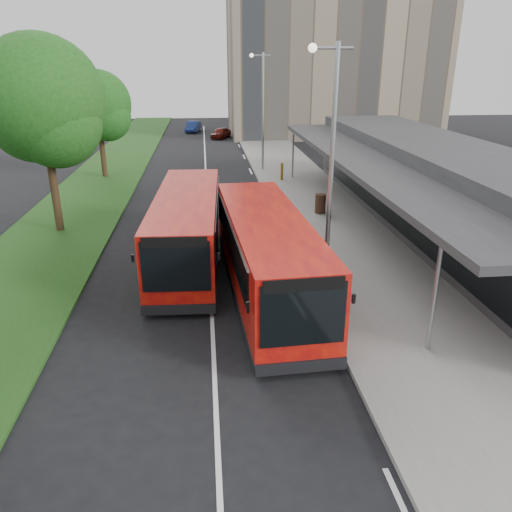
{
  "coord_description": "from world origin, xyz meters",
  "views": [
    {
      "loc": [
        -0.05,
        -14.39,
        7.56
      ],
      "look_at": [
        1.54,
        1.03,
        1.5
      ],
      "focal_mm": 35.0,
      "sensor_mm": 36.0,
      "label": 1
    }
  ],
  "objects_px": {
    "tree_mid": "(42,108)",
    "litter_bin": "(320,204)",
    "bus_second": "(188,228)",
    "car_near": "(221,133)",
    "bus_main": "(267,256)",
    "tree_far": "(98,109)",
    "lamp_post_near": "(330,153)",
    "lamp_post_far": "(262,105)",
    "bollard": "(282,172)",
    "car_far": "(193,127)"
  },
  "relations": [
    {
      "from": "lamp_post_near",
      "to": "car_near",
      "type": "distance_m",
      "value": 37.63
    },
    {
      "from": "bus_main",
      "to": "tree_far",
      "type": "bearing_deg",
      "value": 111.06
    },
    {
      "from": "tree_far",
      "to": "bus_main",
      "type": "relative_size",
      "value": 0.7
    },
    {
      "from": "bus_second",
      "to": "bollard",
      "type": "bearing_deg",
      "value": 69.51
    },
    {
      "from": "car_far",
      "to": "tree_far",
      "type": "bearing_deg",
      "value": -93.3
    },
    {
      "from": "tree_mid",
      "to": "car_far",
      "type": "xyz_separation_m",
      "value": [
        5.81,
        35.6,
        -5.08
      ]
    },
    {
      "from": "litter_bin",
      "to": "bollard",
      "type": "bearing_deg",
      "value": 95.86
    },
    {
      "from": "tree_mid",
      "to": "bollard",
      "type": "height_order",
      "value": "tree_mid"
    },
    {
      "from": "lamp_post_far",
      "to": "bus_main",
      "type": "relative_size",
      "value": 0.79
    },
    {
      "from": "tree_far",
      "to": "lamp_post_far",
      "type": "height_order",
      "value": "lamp_post_far"
    },
    {
      "from": "tree_far",
      "to": "bus_main",
      "type": "distance_m",
      "value": 22.09
    },
    {
      "from": "car_near",
      "to": "litter_bin",
      "type": "bearing_deg",
      "value": -57.4
    },
    {
      "from": "tree_mid",
      "to": "tree_far",
      "type": "bearing_deg",
      "value": 90.0
    },
    {
      "from": "lamp_post_far",
      "to": "bus_main",
      "type": "height_order",
      "value": "lamp_post_far"
    },
    {
      "from": "lamp_post_near",
      "to": "car_near",
      "type": "relative_size",
      "value": 2.47
    },
    {
      "from": "tree_mid",
      "to": "tree_far",
      "type": "distance_m",
      "value": 12.05
    },
    {
      "from": "bus_second",
      "to": "car_near",
      "type": "distance_m",
      "value": 34.96
    },
    {
      "from": "tree_mid",
      "to": "litter_bin",
      "type": "relative_size",
      "value": 8.8
    },
    {
      "from": "tree_mid",
      "to": "bus_second",
      "type": "relative_size",
      "value": 0.89
    },
    {
      "from": "bus_main",
      "to": "car_far",
      "type": "xyz_separation_m",
      "value": [
        -3.12,
        43.56,
        -0.86
      ]
    },
    {
      "from": "tree_far",
      "to": "bus_second",
      "type": "relative_size",
      "value": 0.72
    },
    {
      "from": "tree_far",
      "to": "lamp_post_near",
      "type": "distance_m",
      "value": 22.06
    },
    {
      "from": "lamp_post_far",
      "to": "bus_second",
      "type": "height_order",
      "value": "lamp_post_far"
    },
    {
      "from": "bollard",
      "to": "bus_second",
      "type": "bearing_deg",
      "value": -112.99
    },
    {
      "from": "lamp_post_near",
      "to": "bus_second",
      "type": "bearing_deg",
      "value": 153.35
    },
    {
      "from": "tree_far",
      "to": "bus_second",
      "type": "height_order",
      "value": "tree_far"
    },
    {
      "from": "bus_second",
      "to": "bollard",
      "type": "relative_size",
      "value": 8.96
    },
    {
      "from": "tree_far",
      "to": "lamp_post_near",
      "type": "bearing_deg",
      "value": -59.71
    },
    {
      "from": "car_far",
      "to": "tree_mid",
      "type": "bearing_deg",
      "value": -88.74
    },
    {
      "from": "tree_far",
      "to": "lamp_post_far",
      "type": "xyz_separation_m",
      "value": [
        11.13,
        0.95,
        0.1
      ]
    },
    {
      "from": "bus_second",
      "to": "litter_bin",
      "type": "height_order",
      "value": "bus_second"
    },
    {
      "from": "lamp_post_far",
      "to": "bollard",
      "type": "bearing_deg",
      "value": -75.6
    },
    {
      "from": "car_near",
      "to": "tree_mid",
      "type": "bearing_deg",
      "value": -81.65
    },
    {
      "from": "tree_mid",
      "to": "bus_main",
      "type": "distance_m",
      "value": 12.68
    },
    {
      "from": "bollard",
      "to": "car_near",
      "type": "height_order",
      "value": "bollard"
    },
    {
      "from": "lamp_post_far",
      "to": "bollard",
      "type": "relative_size",
      "value": 7.23
    },
    {
      "from": "tree_far",
      "to": "bollard",
      "type": "height_order",
      "value": "tree_far"
    },
    {
      "from": "lamp_post_near",
      "to": "car_far",
      "type": "relative_size",
      "value": 2.2
    },
    {
      "from": "bus_main",
      "to": "car_far",
      "type": "distance_m",
      "value": 43.68
    },
    {
      "from": "car_near",
      "to": "car_far",
      "type": "distance_m",
      "value": 6.1
    },
    {
      "from": "tree_mid",
      "to": "car_near",
      "type": "bearing_deg",
      "value": 73.83
    },
    {
      "from": "tree_mid",
      "to": "car_near",
      "type": "relative_size",
      "value": 2.72
    },
    {
      "from": "tree_mid",
      "to": "car_far",
      "type": "bearing_deg",
      "value": 80.73
    },
    {
      "from": "lamp_post_far",
      "to": "tree_far",
      "type": "bearing_deg",
      "value": -175.13
    },
    {
      "from": "tree_far",
      "to": "litter_bin",
      "type": "relative_size",
      "value": 7.16
    },
    {
      "from": "tree_mid",
      "to": "litter_bin",
      "type": "distance_m",
      "value": 13.9
    },
    {
      "from": "bus_second",
      "to": "bus_main",
      "type": "bearing_deg",
      "value": -48.44
    },
    {
      "from": "tree_far",
      "to": "lamp_post_far",
      "type": "relative_size",
      "value": 0.89
    },
    {
      "from": "tree_mid",
      "to": "bus_second",
      "type": "height_order",
      "value": "tree_mid"
    },
    {
      "from": "tree_far",
      "to": "car_far",
      "type": "relative_size",
      "value": 1.96
    }
  ]
}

